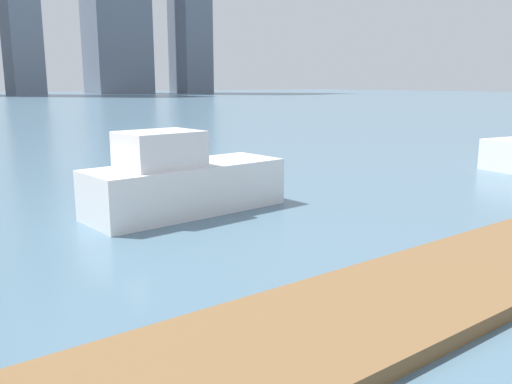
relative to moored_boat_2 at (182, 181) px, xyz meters
name	(u,v)px	position (x,y,z in m)	size (l,w,h in m)	color
ground_plane	(36,194)	(-1.90, 3.70, -0.64)	(300.00, 300.00, 0.00)	slate
floating_dock	(457,278)	(0.88, -5.68, -0.55)	(12.56, 2.00, 0.18)	brown
moored_boat_2	(182,181)	(0.00, 0.00, 0.00)	(4.17, 1.73, 1.68)	white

